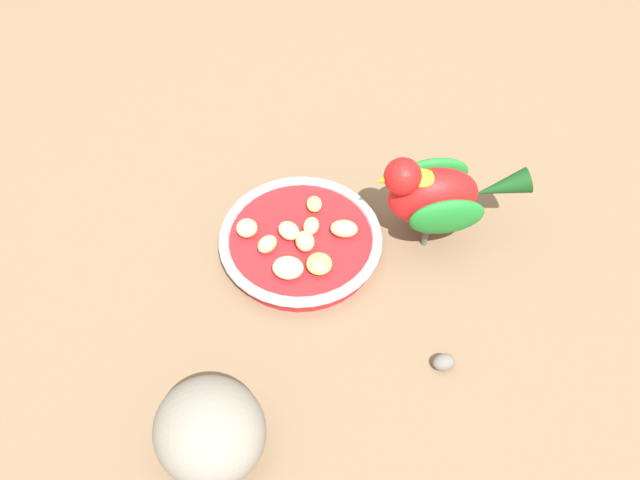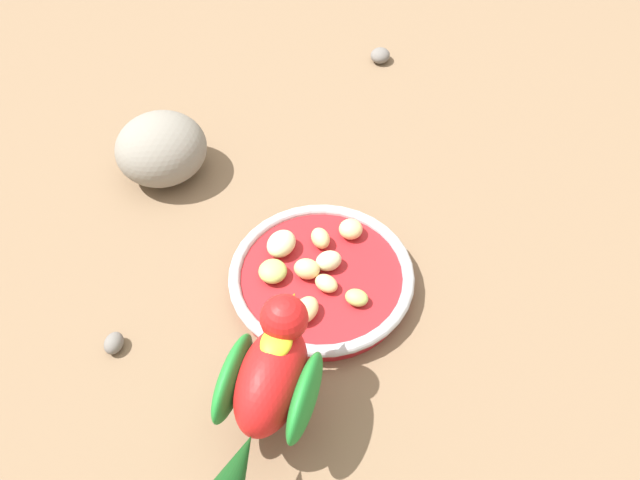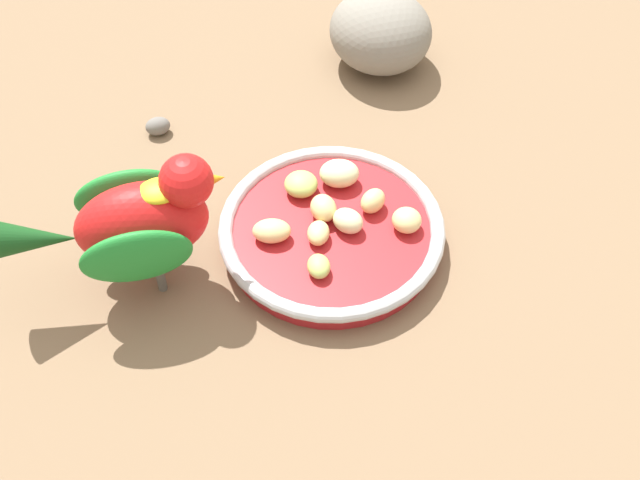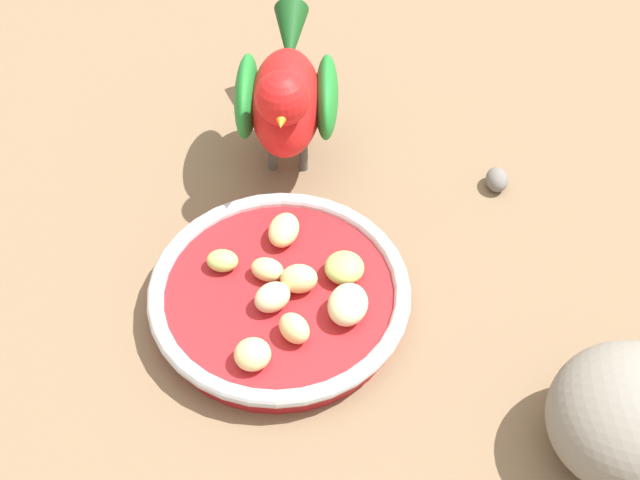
# 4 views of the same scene
# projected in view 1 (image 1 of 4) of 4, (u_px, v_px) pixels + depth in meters

# --- Properties ---
(ground_plane) EXTENTS (4.00, 4.00, 0.00)m
(ground_plane) POSITION_uv_depth(u_px,v_px,m) (305.00, 261.00, 0.75)
(ground_plane) COLOR #7A6047
(feeding_bowl) EXTENTS (0.20, 0.20, 0.03)m
(feeding_bowl) POSITION_uv_depth(u_px,v_px,m) (301.00, 240.00, 0.75)
(feeding_bowl) COLOR #AD1E23
(feeding_bowl) RESTS_ON ground_plane
(apple_piece_0) EXTENTS (0.03, 0.03, 0.02)m
(apple_piece_0) POSITION_uv_depth(u_px,v_px,m) (305.00, 241.00, 0.73)
(apple_piece_0) COLOR #E5C67F
(apple_piece_0) RESTS_ON feeding_bowl
(apple_piece_1) EXTENTS (0.04, 0.04, 0.02)m
(apple_piece_1) POSITION_uv_depth(u_px,v_px,m) (289.00, 231.00, 0.74)
(apple_piece_1) COLOR beige
(apple_piece_1) RESTS_ON feeding_bowl
(apple_piece_2) EXTENTS (0.03, 0.04, 0.02)m
(apple_piece_2) POSITION_uv_depth(u_px,v_px,m) (288.00, 268.00, 0.70)
(apple_piece_2) COLOR beige
(apple_piece_2) RESTS_ON feeding_bowl
(apple_piece_3) EXTENTS (0.03, 0.03, 0.02)m
(apple_piece_3) POSITION_uv_depth(u_px,v_px,m) (268.00, 241.00, 0.73)
(apple_piece_3) COLOR #E5C67F
(apple_piece_3) RESTS_ON feeding_bowl
(apple_piece_4) EXTENTS (0.03, 0.02, 0.02)m
(apple_piece_4) POSITION_uv_depth(u_px,v_px,m) (311.00, 226.00, 0.74)
(apple_piece_4) COLOR #E5C67F
(apple_piece_4) RESTS_ON feeding_bowl
(apple_piece_5) EXTENTS (0.03, 0.03, 0.02)m
(apple_piece_5) POSITION_uv_depth(u_px,v_px,m) (344.00, 229.00, 0.74)
(apple_piece_5) COLOR #E5C67F
(apple_piece_5) RESTS_ON feeding_bowl
(apple_piece_6) EXTENTS (0.03, 0.02, 0.01)m
(apple_piece_6) POSITION_uv_depth(u_px,v_px,m) (314.00, 204.00, 0.77)
(apple_piece_6) COLOR #B2CC66
(apple_piece_6) RESTS_ON feeding_bowl
(apple_piece_7) EXTENTS (0.04, 0.04, 0.02)m
(apple_piece_7) POSITION_uv_depth(u_px,v_px,m) (247.00, 228.00, 0.74)
(apple_piece_7) COLOR #E5C67F
(apple_piece_7) RESTS_ON feeding_bowl
(apple_piece_8) EXTENTS (0.04, 0.04, 0.02)m
(apple_piece_8) POSITION_uv_depth(u_px,v_px,m) (319.00, 264.00, 0.71)
(apple_piece_8) COLOR #B2CC66
(apple_piece_8) RESTS_ON feeding_bowl
(parrot) EXTENTS (0.10, 0.19, 0.13)m
(parrot) POSITION_uv_depth(u_px,v_px,m) (436.00, 193.00, 0.71)
(parrot) COLOR #59544C
(parrot) RESTS_ON ground_plane
(rock_large) EXTENTS (0.15, 0.15, 0.08)m
(rock_large) POSITION_uv_depth(u_px,v_px,m) (210.00, 430.00, 0.58)
(rock_large) COLOR gray
(rock_large) RESTS_ON ground_plane
(pebble_1) EXTENTS (0.02, 0.03, 0.02)m
(pebble_1) POSITION_uv_depth(u_px,v_px,m) (444.00, 362.00, 0.66)
(pebble_1) COLOR slate
(pebble_1) RESTS_ON ground_plane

